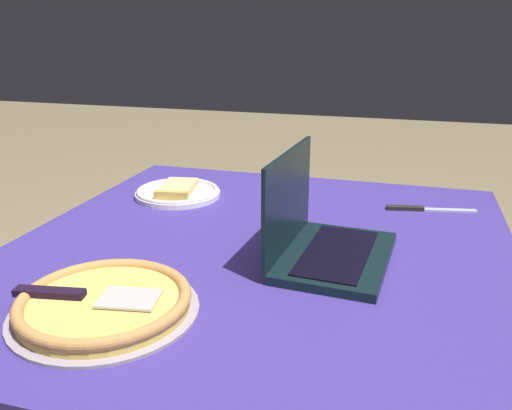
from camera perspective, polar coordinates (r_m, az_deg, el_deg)
dining_table at (r=1.17m, az=0.35°, el=-7.96°), size 1.13×1.07×0.71m
laptop at (r=1.07m, az=6.94°, el=-3.44°), size 0.31×0.23×0.22m
pizza_plate at (r=1.47m, az=-8.48°, el=1.41°), size 0.23×0.23×0.04m
pizza_tray at (r=0.92m, az=-16.10°, el=-10.13°), size 0.31×0.31×0.04m
table_knife at (r=1.42m, az=17.50°, el=-0.40°), size 0.06×0.22×0.01m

